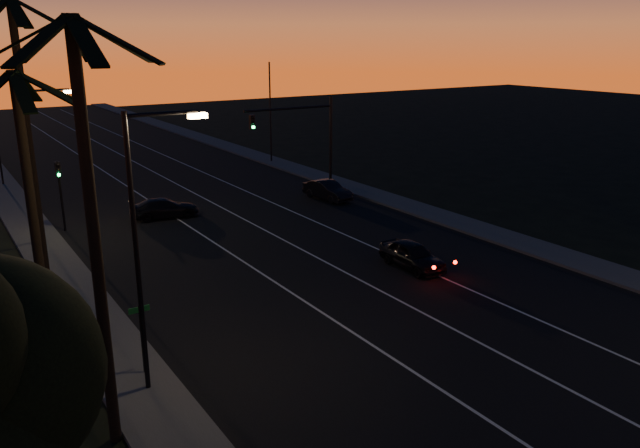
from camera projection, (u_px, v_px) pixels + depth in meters
road at (288, 248)px, 33.95m from camera, size 20.00×170.00×0.01m
sidewalk_left at (73, 290)px, 28.09m from camera, size 2.40×170.00×0.16m
sidewalk_right at (440, 216)px, 39.76m from camera, size 2.40×170.00×0.16m
lane_stripe_left at (238, 258)px, 32.38m from camera, size 0.12×160.00×0.01m
lane_stripe_mid at (296, 246)px, 34.21m from camera, size 0.12×160.00×0.01m
lane_stripe_right at (348, 236)px, 36.03m from camera, size 0.12×160.00×0.01m
palm_near at (90, 199)px, 15.71m from camera, size 4.25×4.16×11.53m
palm_mid at (29, 188)px, 20.46m from camera, size 4.25×4.16×10.03m
palm_far at (26, 124)px, 25.42m from camera, size 4.25×4.16×12.53m
streetlight_left_near at (145, 233)px, 18.81m from camera, size 2.55×0.26×9.00m
streetlight_left_far at (39, 153)px, 33.38m from camera, size 2.55×0.26×8.50m
street_sign at (141, 332)px, 20.61m from camera, size 0.70×0.06×2.60m
signal_mast at (303, 129)px, 44.34m from camera, size 7.10×0.41×7.00m
signal_post at (60, 183)px, 36.21m from camera, size 0.28×0.37×4.20m
far_pole_right at (270, 113)px, 56.10m from camera, size 0.14×0.14×9.00m
lead_car at (412, 255)px, 30.86m from camera, size 1.63×4.37×1.32m
right_car at (327, 190)px, 44.05m from camera, size 1.84×4.17×1.33m
cross_car at (164, 208)px, 39.57m from camera, size 4.52×2.47×1.24m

